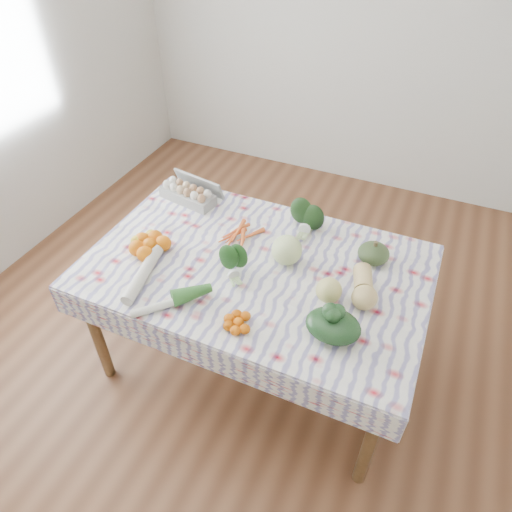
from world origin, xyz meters
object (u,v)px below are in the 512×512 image
at_px(dining_table, 256,277).
at_px(kabocha_squash, 374,253).
at_px(cabbage, 287,250).
at_px(egg_carton, 187,194).
at_px(grapefruit, 329,290).
at_px(butternut_squash, 364,286).

height_order(dining_table, kabocha_squash, kabocha_squash).
distance_m(kabocha_squash, cabbage, 0.43).
bearing_deg(egg_carton, kabocha_squash, 5.54).
distance_m(egg_carton, cabbage, 0.76).
relative_size(kabocha_squash, grapefruit, 1.32).
bearing_deg(grapefruit, cabbage, 148.28).
xyz_separation_m(egg_carton, cabbage, (0.72, -0.27, 0.03)).
relative_size(egg_carton, butternut_squash, 1.36).
bearing_deg(kabocha_squash, egg_carton, 175.44).
relative_size(dining_table, butternut_squash, 6.44).
bearing_deg(grapefruit, butternut_squash, 34.04).
distance_m(dining_table, egg_carton, 0.70).
relative_size(kabocha_squash, cabbage, 1.02).
xyz_separation_m(cabbage, grapefruit, (0.26, -0.16, -0.02)).
bearing_deg(butternut_squash, kabocha_squash, 76.55).
relative_size(butternut_squash, grapefruit, 2.12).
distance_m(kabocha_squash, grapefruit, 0.36).
bearing_deg(grapefruit, kabocha_squash, 69.98).
distance_m(kabocha_squash, butternut_squash, 0.25).
height_order(cabbage, grapefruit, cabbage).
bearing_deg(dining_table, cabbage, 33.13).
distance_m(dining_table, grapefruit, 0.42).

